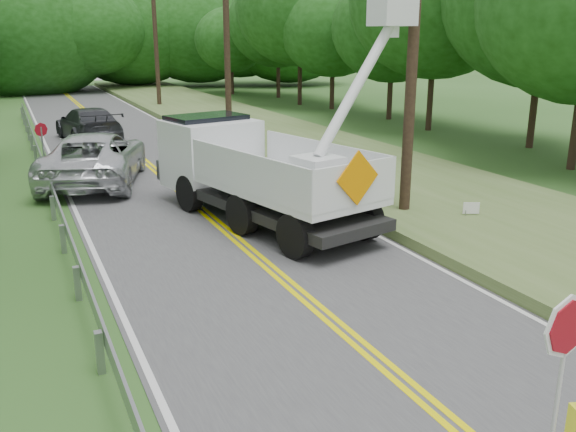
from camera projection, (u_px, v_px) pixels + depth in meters
name	position (u px, v px, depth m)	size (l,w,h in m)	color
road	(186.00, 196.00, 19.90)	(7.20, 96.00, 0.03)	#444446
guardrail	(50.00, 186.00, 18.94)	(0.18, 48.00, 0.77)	gray
utility_poles	(287.00, 28.00, 23.03)	(1.60, 43.30, 10.00)	black
tall_grass_verge	(373.00, 173.00, 22.68)	(7.00, 96.00, 0.30)	#4A642D
treeline_right	(402.00, 15.00, 34.13)	(11.19, 52.10, 11.03)	#332319
treeline_horizon	(63.00, 29.00, 55.43)	(57.08, 14.23, 12.71)	#16430E
bucket_truck	(250.00, 158.00, 17.56)	(5.62, 8.06, 7.39)	black
suv_silver	(94.00, 158.00, 21.45)	(2.98, 6.45, 1.79)	silver
suv_darkgrey	(88.00, 124.00, 30.05)	(2.29, 5.64, 1.64)	#313338
stop_sign_permanent	(43.00, 146.00, 20.76)	(0.44, 0.23, 2.22)	gray
yard_sign	(471.00, 209.00, 16.77)	(0.43, 0.20, 0.66)	white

